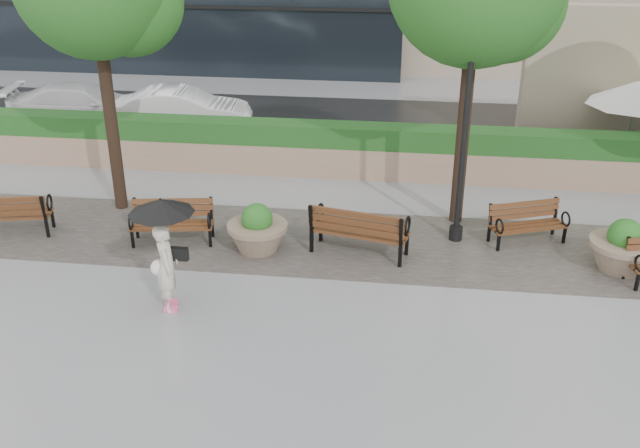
# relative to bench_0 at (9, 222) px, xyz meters

# --- Properties ---
(ground) EXTENTS (100.00, 100.00, 0.00)m
(ground) POSITION_rel_bench_0_xyz_m (7.00, -2.50, -0.29)
(ground) COLOR gray
(ground) RESTS_ON ground
(cobble_strip) EXTENTS (28.00, 3.20, 0.01)m
(cobble_strip) POSITION_rel_bench_0_xyz_m (7.00, 0.50, -0.28)
(cobble_strip) COLOR #383330
(cobble_strip) RESTS_ON ground
(hedge_wall) EXTENTS (24.00, 0.80, 1.35)m
(hedge_wall) POSITION_rel_bench_0_xyz_m (7.00, 4.50, 0.38)
(hedge_wall) COLOR #9B7C64
(hedge_wall) RESTS_ON ground
(asphalt_street) EXTENTS (40.00, 7.00, 0.00)m
(asphalt_street) POSITION_rel_bench_0_xyz_m (7.00, 8.50, -0.28)
(asphalt_street) COLOR black
(asphalt_street) RESTS_ON ground
(bench_0) EXTENTS (1.90, 1.10, 0.96)m
(bench_0) POSITION_rel_bench_0_xyz_m (0.00, 0.00, 0.00)
(bench_0) COLOR brown
(bench_0) RESTS_ON ground
(bench_1) EXTENTS (1.77, 0.93, 0.91)m
(bench_1) POSITION_rel_bench_0_xyz_m (3.62, 0.08, -0.02)
(bench_1) COLOR brown
(bench_1) RESTS_ON ground
(bench_2) EXTENTS (2.08, 1.20, 1.05)m
(bench_2) POSITION_rel_bench_0_xyz_m (7.54, 0.06, 0.03)
(bench_2) COLOR brown
(bench_2) RESTS_ON ground
(bench_3) EXTENTS (1.69, 1.16, 0.85)m
(bench_3) POSITION_rel_bench_0_xyz_m (11.00, 1.02, -0.03)
(bench_3) COLOR brown
(bench_3) RESTS_ON ground
(planter_left) EXTENTS (1.24, 1.24, 1.04)m
(planter_left) POSITION_rel_bench_0_xyz_m (5.47, -0.06, 0.12)
(planter_left) COLOR #7F6B56
(planter_left) RESTS_ON ground
(planter_right) EXTENTS (1.28, 1.28, 1.07)m
(planter_right) POSITION_rel_bench_0_xyz_m (12.66, 0.05, 0.13)
(planter_right) COLOR #7F6B56
(planter_right) RESTS_ON ground
(lamppost) EXTENTS (0.28, 0.28, 4.32)m
(lamppost) POSITION_rel_bench_0_xyz_m (9.53, 0.97, 1.63)
(lamppost) COLOR black
(lamppost) RESTS_ON ground
(patio_umb_white) EXTENTS (2.50, 2.50, 2.30)m
(patio_umb_white) POSITION_rel_bench_0_xyz_m (14.20, 6.07, 1.70)
(patio_umb_white) COLOR black
(patio_umb_white) RESTS_ON ground
(car_left) EXTENTS (4.93, 2.63, 1.36)m
(car_left) POSITION_rel_bench_0_xyz_m (-1.59, 7.57, 0.39)
(car_left) COLOR white
(car_left) RESTS_ON ground
(car_right) EXTENTS (4.33, 2.01, 1.37)m
(car_right) POSITION_rel_bench_0_xyz_m (1.56, 7.39, 0.40)
(car_right) COLOR white
(car_right) RESTS_ON ground
(pedestrian) EXTENTS (1.13, 1.13, 2.07)m
(pedestrian) POSITION_rel_bench_0_xyz_m (4.37, -2.42, 0.97)
(pedestrian) COLOR beige
(pedestrian) RESTS_ON ground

